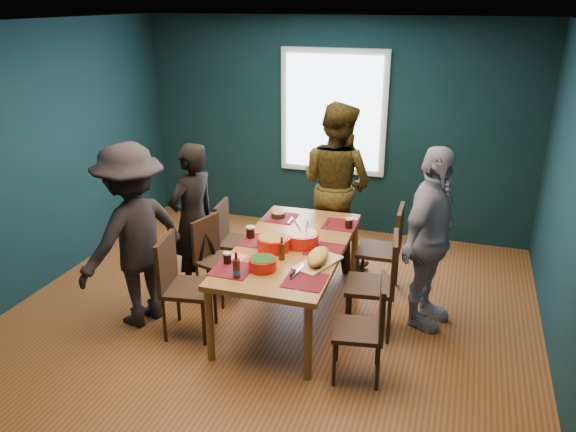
% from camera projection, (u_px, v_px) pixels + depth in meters
% --- Properties ---
extents(room, '(5.01, 5.01, 2.71)m').
position_uv_depth(room, '(275.00, 176.00, 5.11)').
color(room, '#915B2A').
rests_on(room, ground).
extents(dining_table, '(1.02, 1.97, 0.74)m').
position_uv_depth(dining_table, '(291.00, 252.00, 5.23)').
color(dining_table, olive).
rests_on(dining_table, floor).
extents(chair_left_far, '(0.42, 0.42, 0.86)m').
position_uv_depth(chair_left_far, '(231.00, 234.00, 6.06)').
color(chair_left_far, black).
rests_on(chair_left_far, floor).
extents(chair_left_mid, '(0.47, 0.47, 0.84)m').
position_uv_depth(chair_left_mid, '(213.00, 252.00, 5.66)').
color(chair_left_mid, black).
rests_on(chair_left_mid, floor).
extents(chair_left_near, '(0.48, 0.48, 0.94)m').
position_uv_depth(chair_left_near, '(178.00, 279.00, 5.01)').
color(chair_left_near, black).
rests_on(chair_left_near, floor).
extents(chair_right_far, '(0.44, 0.44, 0.94)m').
position_uv_depth(chair_right_far, '(388.00, 243.00, 5.72)').
color(chair_right_far, black).
rests_on(chair_right_far, floor).
extents(chair_right_mid, '(0.48, 0.48, 0.96)m').
position_uv_depth(chair_right_mid, '(381.00, 277.00, 5.01)').
color(chair_right_mid, black).
rests_on(chair_right_mid, floor).
extents(chair_right_near, '(0.45, 0.45, 0.87)m').
position_uv_depth(chair_right_near, '(369.00, 322.00, 4.41)').
color(chair_right_near, black).
rests_on(chair_right_near, floor).
extents(person_far_left, '(0.55, 0.67, 1.59)m').
position_uv_depth(person_far_left, '(193.00, 220.00, 5.66)').
color(person_far_left, black).
rests_on(person_far_left, floor).
extents(person_back, '(1.11, 1.01, 1.86)m').
position_uv_depth(person_back, '(336.00, 185.00, 6.28)').
color(person_back, black).
rests_on(person_back, floor).
extents(person_right, '(0.71, 1.09, 1.72)m').
position_uv_depth(person_right, '(430.00, 239.00, 5.05)').
color(person_right, white).
rests_on(person_right, floor).
extents(person_near_left, '(1.00, 1.27, 1.73)m').
position_uv_depth(person_near_left, '(133.00, 236.00, 5.10)').
color(person_near_left, black).
rests_on(person_near_left, floor).
extents(bowl_salad, '(0.30, 0.30, 0.13)m').
position_uv_depth(bowl_salad, '(274.00, 243.00, 5.10)').
color(bowl_salad, red).
rests_on(bowl_salad, dining_table).
extents(bowl_dumpling, '(0.31, 0.31, 0.29)m').
position_uv_depth(bowl_dumpling, '(302.00, 238.00, 5.19)').
color(bowl_dumpling, red).
rests_on(bowl_dumpling, dining_table).
extents(bowl_herbs, '(0.24, 0.24, 0.10)m').
position_uv_depth(bowl_herbs, '(263.00, 263.00, 4.73)').
color(bowl_herbs, red).
rests_on(bowl_herbs, dining_table).
extents(cutting_board, '(0.38, 0.60, 0.13)m').
position_uv_depth(cutting_board, '(318.00, 258.00, 4.82)').
color(cutting_board, '#DABA75').
rests_on(cutting_board, dining_table).
extents(small_bowl, '(0.14, 0.14, 0.06)m').
position_uv_depth(small_bowl, '(278.00, 215.00, 5.85)').
color(small_bowl, black).
rests_on(small_bowl, dining_table).
extents(beer_bottle_a, '(0.06, 0.06, 0.23)m').
position_uv_depth(beer_bottle_a, '(236.00, 269.00, 4.57)').
color(beer_bottle_a, '#441A0C').
rests_on(beer_bottle_a, dining_table).
extents(beer_bottle_b, '(0.05, 0.05, 0.21)m').
position_uv_depth(beer_bottle_b, '(282.00, 251.00, 4.90)').
color(beer_bottle_b, '#441A0C').
rests_on(beer_bottle_b, dining_table).
extents(cola_glass_a, '(0.07, 0.07, 0.10)m').
position_uv_depth(cola_glass_a, '(227.00, 257.00, 4.84)').
color(cola_glass_a, black).
rests_on(cola_glass_a, dining_table).
extents(cola_glass_b, '(0.07, 0.07, 0.09)m').
position_uv_depth(cola_glass_b, '(318.00, 264.00, 4.73)').
color(cola_glass_b, black).
rests_on(cola_glass_b, dining_table).
extents(cola_glass_c, '(0.08, 0.08, 0.11)m').
position_uv_depth(cola_glass_c, '(349.00, 223.00, 5.57)').
color(cola_glass_c, black).
rests_on(cola_glass_c, dining_table).
extents(cola_glass_d, '(0.08, 0.08, 0.12)m').
position_uv_depth(cola_glass_d, '(250.00, 232.00, 5.35)').
color(cola_glass_d, black).
rests_on(cola_glass_d, dining_table).
extents(napkin_a, '(0.19, 0.19, 0.00)m').
position_uv_depth(napkin_a, '(326.00, 250.00, 5.11)').
color(napkin_a, '#EB6963').
rests_on(napkin_a, dining_table).
extents(napkin_b, '(0.16, 0.16, 0.00)m').
position_uv_depth(napkin_b, '(237.00, 257.00, 4.97)').
color(napkin_b, '#EB6963').
rests_on(napkin_b, dining_table).
extents(napkin_c, '(0.17, 0.17, 0.00)m').
position_uv_depth(napkin_c, '(301.00, 286.00, 4.47)').
color(napkin_c, '#EB6963').
rests_on(napkin_c, dining_table).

